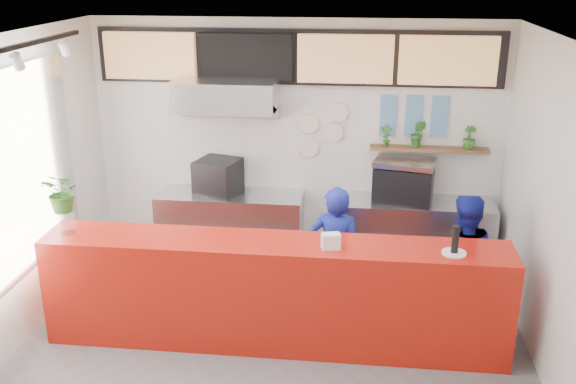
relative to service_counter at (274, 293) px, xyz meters
The scene contains 42 objects.
floor 0.68m from the service_counter, 90.00° to the right, with size 5.00×5.00×0.00m, color slate.
ceiling 2.48m from the service_counter, 90.00° to the right, with size 5.00×5.00×0.00m, color silver.
wall_back 2.30m from the service_counter, 90.00° to the left, with size 5.00×5.00×0.00m, color white.
wall_right 2.70m from the service_counter, ahead, with size 5.00×5.00×0.00m, color white.
service_counter is the anchor object (origin of this frame).
cream_band 2.93m from the service_counter, 90.00° to the left, with size 5.00×0.02×0.80m, color beige.
prep_bench 1.97m from the service_counter, 113.96° to the left, with size 1.80×0.60×0.90m, color #B2B5BA.
panini_oven 2.11m from the service_counter, 117.54° to the left, with size 0.48×0.48×0.43m, color black.
extraction_hood 2.50m from the service_counter, 114.57° to the left, with size 1.20×0.70×0.35m, color #B2B5BA.
hood_lip 2.38m from the service_counter, 114.57° to the left, with size 1.20×0.70×0.08m, color #B2B5BA.
right_bench 2.35m from the service_counter, 50.19° to the left, with size 1.80×0.60×0.90m, color #B2B5BA.
espresso_machine 2.30m from the service_counter, 53.97° to the left, with size 0.68×0.48×0.44m, color black.
espresso_tray 2.38m from the service_counter, 53.97° to the left, with size 0.69×0.48×0.06m, color #B8BBC0.
herb_shelf 2.73m from the service_counter, 51.34° to the left, with size 1.40×0.18×0.04m, color brown.
menu_board_far_left 3.31m from the service_counter, 131.47° to the left, with size 1.10×0.10×0.55m, color tan.
menu_board_mid_left 2.88m from the service_counter, 106.59° to the left, with size 1.10×0.10×0.55m, color black.
menu_board_mid_right 2.87m from the service_counter, 73.94° to the left, with size 1.10×0.10×0.55m, color tan.
menu_board_far_right 3.30m from the service_counter, 48.86° to the left, with size 1.10×0.10×0.55m, color tan.
soffit 2.87m from the service_counter, 90.00° to the left, with size 4.80×0.04×0.65m, color black.
window_pane 2.73m from the service_counter, behind, with size 0.04×2.20×1.90m, color silver.
window_frame 2.71m from the service_counter, behind, with size 0.03×2.30×2.00m, color #B2B5BA.
track_rail 3.21m from the service_counter, 169.22° to the right, with size 0.05×2.40×0.04m, color black.
dec_plate_a 2.40m from the service_counter, 85.86° to the left, with size 0.24×0.24×0.03m, color silver.
dec_plate_b 2.39m from the service_counter, 77.74° to the left, with size 0.24×0.24×0.03m, color silver.
dec_plate_c 2.26m from the service_counter, 85.86° to the left, with size 0.24×0.24×0.03m, color silver.
dec_plate_d 2.52m from the service_counter, 76.42° to the left, with size 0.24×0.24×0.03m, color silver.
photo_frame_a 2.76m from the service_counter, 62.13° to the left, with size 0.20×0.02×0.25m, color #598CBF.
photo_frame_b 2.90m from the service_counter, 56.06° to the left, with size 0.20×0.02×0.25m, color #598CBF.
photo_frame_c 3.05m from the service_counter, 50.74° to the left, with size 0.20×0.02×0.25m, color #598CBF.
photo_frame_d 2.64m from the service_counter, 62.13° to the left, with size 0.20×0.02×0.25m, color #598CBF.
photo_frame_e 2.78m from the service_counter, 56.06° to the left, with size 0.20×0.02×0.25m, color #598CBF.
photo_frame_f 2.94m from the service_counter, 50.74° to the left, with size 0.20×0.02×0.25m, color #598CBF.
staff_center 0.81m from the service_counter, 43.72° to the left, with size 0.54×0.36×1.49m, color navy.
staff_right 1.91m from the service_counter, 15.24° to the left, with size 0.71×0.56×1.47m, color navy.
herb_a 2.53m from the service_counter, 61.57° to the left, with size 0.14×0.09×0.26m, color #2F6924.
herb_b 2.72m from the service_counter, 53.90° to the left, with size 0.18×0.15×0.33m, color #2F6924.
herb_d 3.07m from the service_counter, 44.22° to the left, with size 0.15×0.14×0.27m, color #2F6924.
glass_vase 2.14m from the service_counter, behind, with size 0.16×0.16×0.19m, color white.
basil_vase 2.26m from the service_counter, behind, with size 0.36×0.32×0.41m, color #2F6924.
napkin_holder 0.83m from the service_counter, ahead, with size 0.17×0.11×0.15m, color white.
white_plate 1.76m from the service_counter, ahead, with size 0.22×0.22×0.02m, color white.
pepper_mill 1.81m from the service_counter, ahead, with size 0.07×0.07×0.26m, color black.
Camera 1 is at (0.77, -5.11, 3.61)m, focal length 40.00 mm.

